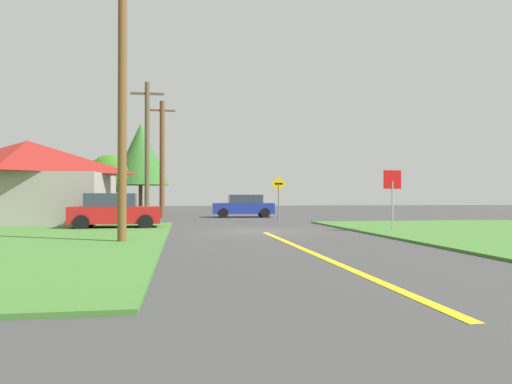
# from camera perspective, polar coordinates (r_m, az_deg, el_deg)

# --- Properties ---
(ground_plane) EXTENTS (120.00, 120.00, 0.00)m
(ground_plane) POSITION_cam_1_polar(r_m,az_deg,el_deg) (20.29, 0.62, -4.72)
(ground_plane) COLOR #3E3E3E
(lane_stripe_center) EXTENTS (0.20, 14.00, 0.01)m
(lane_stripe_center) POSITION_cam_1_polar(r_m,az_deg,el_deg) (12.50, 6.70, -7.25)
(lane_stripe_center) COLOR yellow
(lane_stripe_center) RESTS_ON ground
(stop_sign) EXTENTS (0.78, 0.07, 2.58)m
(stop_sign) POSITION_cam_1_polar(r_m,az_deg,el_deg) (20.72, 16.05, 0.45)
(stop_sign) COLOR #9EA0A8
(stop_sign) RESTS_ON ground
(car_approaching_junction) EXTENTS (4.40, 2.25, 1.62)m
(car_approaching_junction) POSITION_cam_1_polar(r_m,az_deg,el_deg) (34.28, -1.49, -1.69)
(car_approaching_junction) COLOR navy
(car_approaching_junction) RESTS_ON ground
(parked_car_near_building) EXTENTS (4.04, 2.10, 1.62)m
(parked_car_near_building) POSITION_cam_1_polar(r_m,az_deg,el_deg) (22.54, -16.62, -2.24)
(parked_car_near_building) COLOR red
(parked_car_near_building) RESTS_ON ground
(utility_pole_near) EXTENTS (1.76, 0.61, 9.21)m
(utility_pole_near) POSITION_cam_1_polar(r_m,az_deg,el_deg) (15.70, -15.75, 11.50)
(utility_pole_near) COLOR brown
(utility_pole_near) RESTS_ON ground
(utility_pole_mid) EXTENTS (1.80, 0.27, 7.71)m
(utility_pole_mid) POSITION_cam_1_polar(r_m,az_deg,el_deg) (26.60, -12.94, 4.91)
(utility_pole_mid) COLOR brown
(utility_pole_mid) RESTS_ON ground
(utility_pole_far) EXTENTS (1.80, 0.35, 8.14)m
(utility_pole_far) POSITION_cam_1_polar(r_m,az_deg,el_deg) (33.71, -11.21, 4.00)
(utility_pole_far) COLOR brown
(utility_pole_far) RESTS_ON ground
(direction_sign) EXTENTS (0.90, 0.13, 2.67)m
(direction_sign) POSITION_cam_1_polar(r_m,az_deg,el_deg) (27.29, 2.75, -0.17)
(direction_sign) COLOR slate
(direction_sign) RESTS_ON ground
(oak_tree_left) EXTENTS (4.65, 4.65, 7.57)m
(oak_tree_left) POSITION_cam_1_polar(r_m,az_deg,el_deg) (40.61, -13.68, 4.42)
(oak_tree_left) COLOR brown
(oak_tree_left) RESTS_ON ground
(pine_tree_center) EXTENTS (2.69, 2.69, 4.33)m
(pine_tree_center) POSITION_cam_1_polar(r_m,az_deg,el_deg) (33.99, -17.28, 1.94)
(pine_tree_center) COLOR brown
(pine_tree_center) RESTS_ON ground
(barn) EXTENTS (8.36, 6.27, 4.45)m
(barn) POSITION_cam_1_polar(r_m,az_deg,el_deg) (27.91, -25.78, 1.03)
(barn) COLOR gray
(barn) RESTS_ON ground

